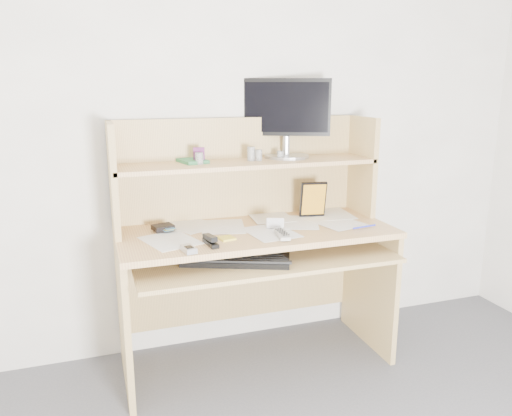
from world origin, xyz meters
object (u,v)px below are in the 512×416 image
object	(u,v)px
monitor	(286,116)
tv_remote	(282,234)
desk	(251,235)
game_case	(313,199)
keyboard	(236,259)

from	to	relation	value
monitor	tv_remote	bearing A→B (deg)	-89.99
desk	tv_remote	size ratio (longest dim) A/B	8.11
desk	tv_remote	xyz separation A→B (m)	(0.08, -0.25, 0.07)
game_case	desk	bearing A→B (deg)	-165.28
desk	keyboard	distance (m)	0.30
tv_remote	game_case	world-z (taller)	game_case
game_case	monitor	world-z (taller)	monitor
tv_remote	monitor	distance (m)	0.70
desk	tv_remote	distance (m)	0.27
keyboard	tv_remote	distance (m)	0.26
game_case	monitor	xyz separation A→B (m)	(-0.12, 0.12, 0.45)
desk	monitor	bearing A→B (deg)	32.37
keyboard	monitor	distance (m)	0.87
monitor	desk	bearing A→B (deg)	-124.57
tv_remote	monitor	bearing A→B (deg)	77.36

